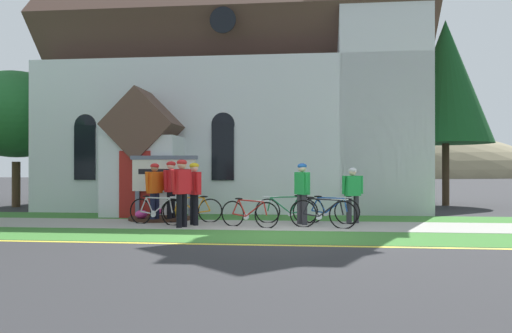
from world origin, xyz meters
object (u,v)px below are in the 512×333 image
Objects in this scene: bicycle_white at (287,210)px; cyclist_in_orange_jersey at (302,189)px; cyclist_in_white_jersey at (353,191)px; cyclist_in_red_jersey at (182,187)px; bicycle_red at (329,210)px; roadside_conifer at (446,82)px; yard_deciduous_tree at (16,115)px; church_sign at (164,176)px; bicycle_black at (193,210)px; bicycle_green at (249,213)px; cyclist_in_blue_jersey at (155,188)px; cyclist_in_yellow_jersey at (194,189)px; cyclist_in_green_jersey at (171,186)px; bicycle_orange at (323,213)px; bicycle_blue at (156,211)px.

bicycle_white is 0.86m from cyclist_in_orange_jersey.
cyclist_in_red_jersey is at bearing -161.42° from cyclist_in_white_jersey.
cyclist_in_white_jersey reaches higher than bicycle_red.
yard_deciduous_tree is at bearing -171.08° from roadside_conifer.
church_sign is 1.34× the size of cyclist_in_white_jersey.
bicycle_green is (1.74, -0.97, -0.00)m from bicycle_black.
cyclist_in_blue_jersey is (-5.63, -0.33, 0.09)m from cyclist_in_white_jersey.
roadside_conifer is at bearing 33.92° from church_sign.
yard_deciduous_tree reaches higher than bicycle_green.
cyclist_in_red_jersey is at bearing -152.32° from bicycle_white.
cyclist_in_green_jersey is (-0.89, 0.87, 0.04)m from cyclist_in_yellow_jersey.
roadside_conifer reaches higher than cyclist_in_green_jersey.
bicycle_white is at bearing -129.21° from roadside_conifer.
church_sign is 1.02m from cyclist_in_green_jersey.
cyclist_in_yellow_jersey reaches higher than cyclist_in_blue_jersey.
church_sign is 1.19× the size of bicycle_white.
cyclist_in_green_jersey reaches higher than bicycle_orange.
roadside_conifer reaches higher than church_sign.
cyclist_in_yellow_jersey is 0.60m from cyclist_in_red_jersey.
bicycle_white is at bearing -177.91° from bicycle_red.
bicycle_orange is 1.07m from cyclist_in_orange_jersey.
cyclist_in_blue_jersey reaches higher than bicycle_orange.
yard_deciduous_tree is (-7.78, 4.93, 2.68)m from cyclist_in_green_jersey.
bicycle_green is at bearing -34.49° from church_sign.
church_sign reaches higher than cyclist_in_red_jersey.
cyclist_in_green_jersey reaches higher than cyclist_in_yellow_jersey.
cyclist_in_yellow_jersey reaches higher than bicycle_blue.
bicycle_black is at bearing 165.45° from bicycle_orange.
cyclist_in_blue_jersey is 9.41m from yard_deciduous_tree.
cyclist_in_white_jersey is 0.20× the size of roadside_conifer.
bicycle_orange is at bearing -100.03° from bicycle_red.
cyclist_in_yellow_jersey is 1.01× the size of cyclist_in_orange_jersey.
roadside_conifer reaches higher than cyclist_in_white_jersey.
bicycle_white is 2.69m from cyclist_in_yellow_jersey.
church_sign is 1.25× the size of cyclist_in_orange_jersey.
church_sign is 1.94m from bicycle_blue.
bicycle_orange is at bearing -26.45° from yard_deciduous_tree.
cyclist_in_green_jersey is at bearing 155.19° from bicycle_green.
church_sign is at bearing 163.31° from cyclist_in_orange_jersey.
cyclist_in_blue_jersey is (-2.84, 0.88, 0.64)m from bicycle_green.
bicycle_orange is at bearing 5.10° from cyclist_in_red_jersey.
bicycle_blue is at bearing -139.26° from roadside_conifer.
bicycle_green reaches higher than bicycle_black.
cyclist_in_red_jersey is 13.42m from roadside_conifer.
bicycle_red is at bearing 2.09° from bicycle_white.
bicycle_orange is 1.03× the size of cyclist_in_blue_jersey.
cyclist_in_blue_jersey is at bearing 132.86° from cyclist_in_red_jersey.
cyclist_in_orange_jersey is at bearing 5.62° from bicycle_blue.
roadside_conifer is at bearing 38.49° from cyclist_in_green_jersey.
yard_deciduous_tree is at bearing 150.93° from church_sign.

